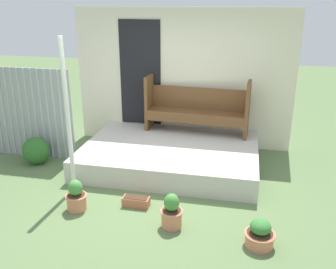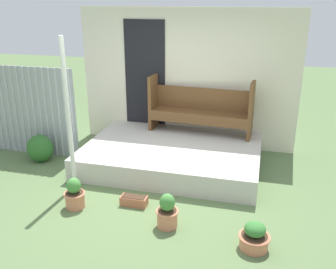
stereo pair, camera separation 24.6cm
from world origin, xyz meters
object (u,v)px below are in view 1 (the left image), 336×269
Objects in this scene: support_post at (68,118)px; flower_pot_middle at (172,213)px; flower_pot_left at (76,197)px; flower_pot_right at (260,235)px; bench at (197,107)px; shrub_by_fence at (36,151)px; planter_box_rect at (136,201)px.

flower_pot_middle is (1.65, -0.67, -0.94)m from support_post.
flower_pot_left is 2.47m from flower_pot_right.
bench is 3.93× the size of shrub_by_fence.
support_post is 2.01m from flower_pot_middle.
bench is 5.12× the size of planter_box_rect.
planter_box_rect is 0.77× the size of shrub_by_fence.
flower_pot_right is at bearing -8.90° from flower_pot_middle.
support_post is at bearing 162.97° from flower_pot_right.
bench reaches higher than flower_pot_left.
flower_pot_right is at bearing -63.90° from bench.
flower_pot_middle reaches higher than flower_pot_left.
flower_pot_left is at bearing 173.05° from flower_pot_right.
support_post is at bearing 165.23° from planter_box_rect.
flower_pot_middle is at bearing -85.11° from bench.
flower_pot_middle is at bearing -5.36° from flower_pot_left.
flower_pot_middle is 0.71m from planter_box_rect.
flower_pot_right is at bearing -22.43° from shrub_by_fence.
planter_box_rect is 2.34m from shrub_by_fence.
flower_pot_left is at bearing -161.40° from planter_box_rect.
bench reaches higher than flower_pot_right.
flower_pot_left is at bearing -43.41° from shrub_by_fence.
support_post is 6.08× the size of planter_box_rect.
bench is at bearing 50.46° from support_post.
bench is 3.08m from flower_pot_right.
flower_pot_middle reaches higher than planter_box_rect.
shrub_by_fence is (-2.70, 1.39, 0.04)m from flower_pot_middle.
flower_pot_middle is at bearing -22.04° from support_post.
shrub_by_fence is at bearing 152.69° from flower_pot_middle.
flower_pot_left is 0.91× the size of shrub_by_fence.
flower_pot_right is 4.10m from shrub_by_fence.
flower_pot_left reaches higher than flower_pot_right.
flower_pot_right is at bearing -6.95° from flower_pot_left.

